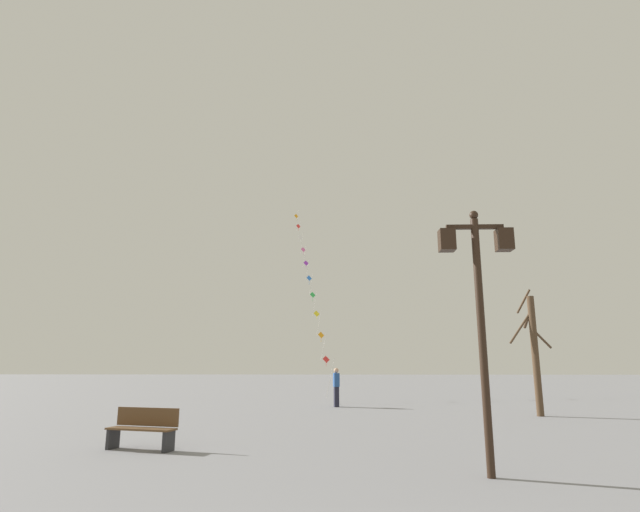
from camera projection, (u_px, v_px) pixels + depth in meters
ground_plane at (348, 409)px, 21.38m from camera, size 160.00×160.00×0.00m
twin_lantern_lamp_post at (479, 287)px, 9.02m from camera, size 1.32×0.28×4.64m
kite_train at (309, 279)px, 34.21m from camera, size 3.57×17.04×14.74m
kite_flyer at (336, 386)px, 22.72m from camera, size 0.30×0.62×1.71m
bare_tree at (534, 351)px, 18.94m from camera, size 1.79×1.08×4.71m
park_bench at (143, 429)px, 11.21m from camera, size 1.66×0.84×0.89m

